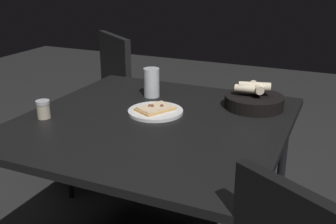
{
  "coord_description": "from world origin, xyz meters",
  "views": [
    {
      "loc": [
        1.42,
        0.7,
        1.31
      ],
      "look_at": [
        0.05,
        0.09,
        0.77
      ],
      "focal_mm": 43.53,
      "sensor_mm": 36.0,
      "label": 1
    }
  ],
  "objects_px": {
    "dining_table": "(153,131)",
    "bread_basket": "(254,100)",
    "pepper_shaker": "(44,110)",
    "chair_near": "(100,101)",
    "beer_glass": "(152,84)",
    "pizza_plate": "(156,111)"
  },
  "relations": [
    {
      "from": "dining_table",
      "to": "chair_near",
      "type": "distance_m",
      "value": 0.92
    },
    {
      "from": "dining_table",
      "to": "beer_glass",
      "type": "bearing_deg",
      "value": -152.64
    },
    {
      "from": "pepper_shaker",
      "to": "chair_near",
      "type": "distance_m",
      "value": 0.85
    },
    {
      "from": "bread_basket",
      "to": "beer_glass",
      "type": "height_order",
      "value": "beer_glass"
    },
    {
      "from": "bread_basket",
      "to": "chair_near",
      "type": "relative_size",
      "value": 0.29
    },
    {
      "from": "dining_table",
      "to": "pizza_plate",
      "type": "height_order",
      "value": "pizza_plate"
    },
    {
      "from": "beer_glass",
      "to": "chair_near",
      "type": "bearing_deg",
      "value": -122.14
    },
    {
      "from": "pizza_plate",
      "to": "pepper_shaker",
      "type": "height_order",
      "value": "pepper_shaker"
    },
    {
      "from": "beer_glass",
      "to": "pepper_shaker",
      "type": "bearing_deg",
      "value": -32.13
    },
    {
      "from": "beer_glass",
      "to": "chair_near",
      "type": "relative_size",
      "value": 0.15
    },
    {
      "from": "dining_table",
      "to": "beer_glass",
      "type": "xyz_separation_m",
      "value": [
        -0.28,
        -0.14,
        0.11
      ]
    },
    {
      "from": "dining_table",
      "to": "chair_near",
      "type": "xyz_separation_m",
      "value": [
        -0.61,
        -0.67,
        -0.14
      ]
    },
    {
      "from": "pizza_plate",
      "to": "chair_near",
      "type": "bearing_deg",
      "value": -129.65
    },
    {
      "from": "pepper_shaker",
      "to": "bread_basket",
      "type": "bearing_deg",
      "value": 122.18
    },
    {
      "from": "dining_table",
      "to": "pizza_plate",
      "type": "relative_size",
      "value": 4.53
    },
    {
      "from": "dining_table",
      "to": "beer_glass",
      "type": "height_order",
      "value": "beer_glass"
    },
    {
      "from": "dining_table",
      "to": "pepper_shaker",
      "type": "height_order",
      "value": "pepper_shaker"
    },
    {
      "from": "pizza_plate",
      "to": "dining_table",
      "type": "bearing_deg",
      "value": 18.27
    },
    {
      "from": "bread_basket",
      "to": "pepper_shaker",
      "type": "relative_size",
      "value": 3.44
    },
    {
      "from": "dining_table",
      "to": "pepper_shaker",
      "type": "bearing_deg",
      "value": -67.8
    },
    {
      "from": "dining_table",
      "to": "bread_basket",
      "type": "distance_m",
      "value": 0.48
    },
    {
      "from": "dining_table",
      "to": "bread_basket",
      "type": "bearing_deg",
      "value": 131.96
    }
  ]
}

